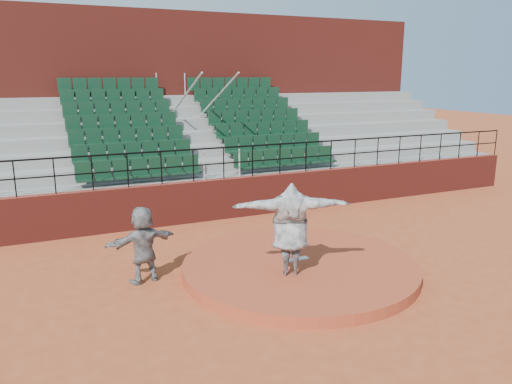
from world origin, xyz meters
TOP-DOWN VIEW (x-y plane):
  - ground at (0.00, 0.00)m, footprint 90.00×90.00m
  - pitchers_mound at (0.00, 0.00)m, footprint 5.50×5.50m
  - pitching_rubber at (0.00, 0.15)m, footprint 0.60×0.15m
  - boundary_wall at (0.00, 5.00)m, footprint 24.00×0.30m
  - wall_railing at (0.00, 5.00)m, footprint 24.04×0.05m
  - seating_deck at (0.00, 8.64)m, footprint 24.00×5.97m
  - press_box_facade at (0.00, 12.60)m, footprint 24.00×3.00m
  - pitcher at (-0.54, -0.53)m, footprint 2.61×1.47m
  - fielder at (-3.44, 0.96)m, footprint 1.69×0.83m

SIDE VIEW (x-z plane):
  - ground at x=0.00m, z-range 0.00..0.00m
  - pitchers_mound at x=0.00m, z-range 0.00..0.25m
  - pitching_rubber at x=0.00m, z-range 0.25..0.28m
  - boundary_wall at x=0.00m, z-range 0.00..1.30m
  - fielder at x=-3.44m, z-range 0.00..1.74m
  - pitcher at x=-0.54m, z-range 0.25..2.31m
  - seating_deck at x=0.00m, z-range -0.86..3.77m
  - wall_railing at x=0.00m, z-range 1.52..2.54m
  - press_box_facade at x=0.00m, z-range 0.00..7.10m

